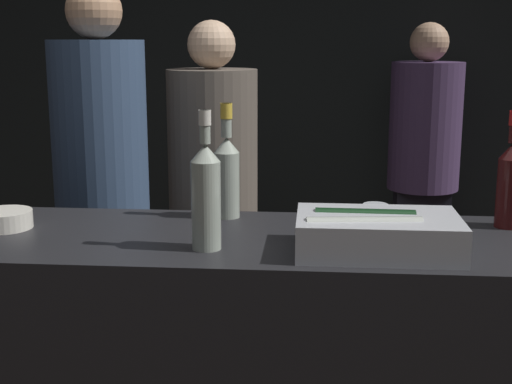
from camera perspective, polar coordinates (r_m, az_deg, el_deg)
wall_back_chalkboard at (r=4.42m, az=2.78°, el=9.89°), size 6.40×0.06×2.80m
ice_bin_with_bottles at (r=1.85m, az=9.54°, el=-3.21°), size 0.41×0.27×0.10m
bowl_white at (r=2.18m, az=-19.47°, el=-2.04°), size 0.16×0.16×0.05m
candle_votive at (r=2.17m, az=9.52°, el=-1.62°), size 0.08×0.08×0.05m
rose_wine_bottle at (r=2.16m, az=-2.35°, el=1.64°), size 0.08×0.08×0.35m
white_wine_bottle at (r=1.83m, az=-4.03°, el=-0.06°), size 0.08×0.08×0.36m
red_wine_bottle_tall at (r=2.17m, az=19.70°, el=0.86°), size 0.08×0.08×0.34m
person_in_hoodie at (r=2.85m, az=-12.20°, el=0.14°), size 0.36×0.36×1.78m
person_blond_tee at (r=3.22m, az=-3.44°, el=0.26°), size 0.40×0.40×1.65m
person_grey_polo at (r=4.07m, az=13.25°, el=2.55°), size 0.39×0.39×1.66m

